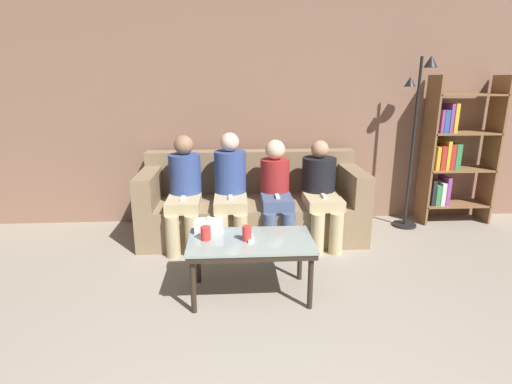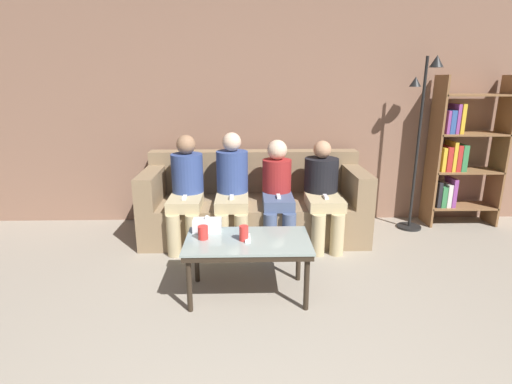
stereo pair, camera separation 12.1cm
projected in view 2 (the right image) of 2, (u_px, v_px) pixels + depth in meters
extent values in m
cube|color=#8C6651|center=(253.00, 108.00, 4.47)|extent=(12.00, 0.06, 2.60)
cube|color=#897051|center=(255.00, 218.00, 4.22)|extent=(2.27, 0.87, 0.40)
cube|color=#897051|center=(254.00, 171.00, 4.43)|extent=(2.27, 0.20, 0.46)
cube|color=#897051|center=(153.00, 185.00, 4.09)|extent=(0.18, 0.87, 0.32)
cube|color=#897051|center=(355.00, 184.00, 4.15)|extent=(0.18, 0.87, 0.32)
cube|color=#8C9E99|center=(248.00, 241.00, 2.98)|extent=(0.93, 0.55, 0.02)
cube|color=#2D2319|center=(248.00, 244.00, 2.99)|extent=(0.92, 0.53, 0.04)
cylinder|color=#2D2319|center=(189.00, 286.00, 2.82)|extent=(0.04, 0.04, 0.40)
cylinder|color=#2D2319|center=(306.00, 284.00, 2.84)|extent=(0.04, 0.04, 0.40)
cylinder|color=#2D2319|center=(197.00, 259.00, 3.25)|extent=(0.04, 0.04, 0.40)
cylinder|color=#2D2319|center=(298.00, 258.00, 3.27)|extent=(0.04, 0.04, 0.40)
cylinder|color=red|center=(244.00, 233.00, 2.95)|extent=(0.07, 0.07, 0.11)
cylinder|color=red|center=(203.00, 233.00, 2.98)|extent=(0.08, 0.08, 0.10)
cube|color=white|center=(207.00, 225.00, 3.13)|extent=(0.22, 0.12, 0.10)
sphere|color=white|center=(207.00, 218.00, 3.11)|extent=(0.04, 0.04, 0.04)
cube|color=white|center=(248.00, 238.00, 2.98)|extent=(0.04, 0.15, 0.02)
cube|color=brown|center=(433.00, 153.00, 4.42)|extent=(0.02, 0.32, 1.66)
cube|color=brown|center=(500.00, 152.00, 4.44)|extent=(0.02, 0.32, 1.66)
cube|color=brown|center=(459.00, 206.00, 4.60)|extent=(0.75, 0.32, 0.02)
cube|color=#232328|center=(435.00, 193.00, 4.55)|extent=(0.04, 0.24, 0.29)
cube|color=#38844C|center=(440.00, 195.00, 4.56)|extent=(0.06, 0.24, 0.24)
cube|color=silver|center=(445.00, 194.00, 4.56)|extent=(0.05, 0.24, 0.26)
cube|color=#8E4293|center=(450.00, 192.00, 4.55)|extent=(0.04, 0.24, 0.32)
cube|color=brown|center=(464.00, 171.00, 4.49)|extent=(0.75, 0.32, 0.02)
cube|color=gold|center=(440.00, 158.00, 4.44)|extent=(0.04, 0.24, 0.26)
cube|color=red|center=(445.00, 158.00, 4.44)|extent=(0.05, 0.24, 0.27)
cube|color=gold|center=(450.00, 156.00, 4.44)|extent=(0.04, 0.24, 0.32)
cube|color=red|center=(455.00, 157.00, 4.44)|extent=(0.05, 0.24, 0.29)
cube|color=#38844C|center=(460.00, 157.00, 4.44)|extent=(0.06, 0.24, 0.29)
cube|color=brown|center=(469.00, 134.00, 4.37)|extent=(0.75, 0.32, 0.02)
cube|color=#8E4293|center=(444.00, 122.00, 4.33)|extent=(0.03, 0.24, 0.25)
cube|color=#33569E|center=(448.00, 121.00, 4.33)|extent=(0.06, 0.24, 0.25)
cube|color=#8E4293|center=(454.00, 118.00, 4.32)|extent=(0.04, 0.24, 0.31)
cube|color=gold|center=(458.00, 118.00, 4.33)|extent=(0.04, 0.24, 0.32)
cube|color=brown|center=(475.00, 95.00, 4.26)|extent=(0.75, 0.32, 0.02)
cylinder|color=black|center=(409.00, 227.00, 4.49)|extent=(0.26, 0.26, 0.02)
cylinder|color=black|center=(418.00, 147.00, 4.25)|extent=(0.03, 0.03, 1.84)
cone|color=black|center=(437.00, 61.00, 4.01)|extent=(0.14, 0.14, 0.12)
cone|color=black|center=(416.00, 82.00, 4.10)|extent=(0.12, 0.12, 0.10)
cylinder|color=tan|center=(174.00, 235.00, 3.73)|extent=(0.13, 0.13, 0.40)
cylinder|color=tan|center=(193.00, 235.00, 3.74)|extent=(0.13, 0.13, 0.40)
cube|color=tan|center=(185.00, 203.00, 3.88)|extent=(0.32, 0.43, 0.10)
cylinder|color=#334784|center=(188.00, 178.00, 4.03)|extent=(0.32, 0.32, 0.49)
sphere|color=#997051|center=(186.00, 145.00, 3.94)|extent=(0.19, 0.19, 0.19)
cube|color=white|center=(184.00, 197.00, 3.82)|extent=(0.04, 0.12, 0.02)
cylinder|color=tan|center=(222.00, 235.00, 3.74)|extent=(0.13, 0.13, 0.40)
cylinder|color=tan|center=(241.00, 235.00, 3.75)|extent=(0.13, 0.13, 0.40)
cube|color=tan|center=(232.00, 202.00, 3.89)|extent=(0.32, 0.44, 0.10)
cylinder|color=#334784|center=(232.00, 176.00, 4.04)|extent=(0.32, 0.32, 0.52)
sphere|color=beige|center=(232.00, 142.00, 3.94)|extent=(0.19, 0.19, 0.19)
cube|color=white|center=(232.00, 197.00, 3.83)|extent=(0.04, 0.12, 0.02)
cylinder|color=#47567A|center=(270.00, 234.00, 3.77)|extent=(0.13, 0.13, 0.40)
cylinder|color=#47567A|center=(289.00, 234.00, 3.78)|extent=(0.13, 0.13, 0.40)
cube|color=#47567A|center=(278.00, 202.00, 3.91)|extent=(0.29, 0.41, 0.10)
cylinder|color=maroon|center=(277.00, 180.00, 4.06)|extent=(0.29, 0.29, 0.43)
sphere|color=beige|center=(277.00, 150.00, 3.98)|extent=(0.20, 0.20, 0.20)
cube|color=white|center=(279.00, 196.00, 3.85)|extent=(0.04, 0.12, 0.02)
cylinder|color=tan|center=(318.00, 235.00, 3.75)|extent=(0.13, 0.13, 0.40)
cylinder|color=tan|center=(337.00, 234.00, 3.76)|extent=(0.13, 0.13, 0.40)
cube|color=tan|center=(324.00, 202.00, 3.90)|extent=(0.34, 0.45, 0.10)
cylinder|color=black|center=(321.00, 180.00, 4.07)|extent=(0.34, 0.34, 0.44)
sphere|color=tan|center=(322.00, 150.00, 3.99)|extent=(0.18, 0.18, 0.18)
cube|color=white|center=(326.00, 197.00, 3.84)|extent=(0.04, 0.12, 0.02)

